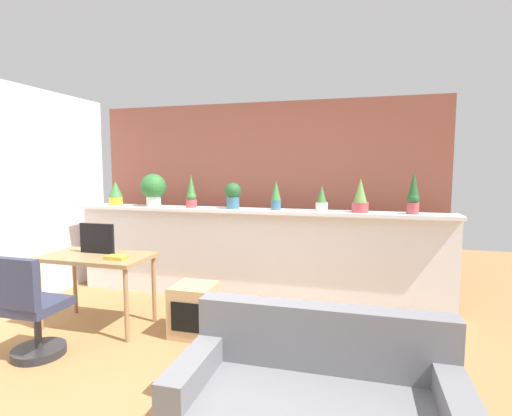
# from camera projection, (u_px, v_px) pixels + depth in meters

# --- Properties ---
(ground_plane) EXTENTS (12.00, 12.00, 0.00)m
(ground_plane) POSITION_uv_depth(u_px,v_px,m) (176.00, 387.00, 2.91)
(ground_plane) COLOR #9E7042
(divider_wall) EXTENTS (4.65, 0.16, 1.10)m
(divider_wall) POSITION_uv_depth(u_px,v_px,m) (251.00, 257.00, 4.77)
(divider_wall) COLOR silver
(divider_wall) RESTS_ON ground
(plant_shelf) EXTENTS (4.65, 0.35, 0.04)m
(plant_shelf) POSITION_uv_depth(u_px,v_px,m) (250.00, 211.00, 4.68)
(plant_shelf) COLOR silver
(plant_shelf) RESTS_ON divider_wall
(brick_wall_behind) EXTENTS (4.65, 0.10, 2.50)m
(brick_wall_behind) POSITION_uv_depth(u_px,v_px,m) (263.00, 196.00, 5.28)
(brick_wall_behind) COLOR brown
(brick_wall_behind) RESTS_ON ground
(potted_plant_0) EXTENTS (0.18, 0.18, 0.32)m
(potted_plant_0) POSITION_uv_depth(u_px,v_px,m) (116.00, 193.00, 5.18)
(potted_plant_0) COLOR gold
(potted_plant_0) RESTS_ON plant_shelf
(potted_plant_1) EXTENTS (0.33, 0.33, 0.42)m
(potted_plant_1) POSITION_uv_depth(u_px,v_px,m) (153.00, 188.00, 5.01)
(potted_plant_1) COLOR silver
(potted_plant_1) RESTS_ON plant_shelf
(potted_plant_2) EXTENTS (0.13, 0.13, 0.41)m
(potted_plant_2) POSITION_uv_depth(u_px,v_px,m) (191.00, 194.00, 4.84)
(potted_plant_2) COLOR #B7474C
(potted_plant_2) RESTS_ON plant_shelf
(potted_plant_3) EXTENTS (0.20, 0.20, 0.32)m
(potted_plant_3) POSITION_uv_depth(u_px,v_px,m) (233.00, 194.00, 4.71)
(potted_plant_3) COLOR #386B84
(potted_plant_3) RESTS_ON plant_shelf
(potted_plant_4) EXTENTS (0.12, 0.12, 0.35)m
(potted_plant_4) POSITION_uv_depth(u_px,v_px,m) (276.00, 195.00, 4.59)
(potted_plant_4) COLOR #386B84
(potted_plant_4) RESTS_ON plant_shelf
(potted_plant_5) EXTENTS (0.14, 0.14, 0.30)m
(potted_plant_5) POSITION_uv_depth(u_px,v_px,m) (322.00, 200.00, 4.43)
(potted_plant_5) COLOR silver
(potted_plant_5) RESTS_ON plant_shelf
(potted_plant_6) EXTENTS (0.18, 0.18, 0.38)m
(potted_plant_6) POSITION_uv_depth(u_px,v_px,m) (360.00, 197.00, 4.31)
(potted_plant_6) COLOR #B7474C
(potted_plant_6) RESTS_ON plant_shelf
(potted_plant_7) EXTENTS (0.13, 0.13, 0.45)m
(potted_plant_7) POSITION_uv_depth(u_px,v_px,m) (413.00, 195.00, 4.16)
(potted_plant_7) COLOR #B7474C
(potted_plant_7) RESTS_ON plant_shelf
(desk) EXTENTS (1.10, 0.60, 0.75)m
(desk) POSITION_uv_depth(u_px,v_px,m) (97.00, 263.00, 3.98)
(desk) COLOR #99754C
(desk) RESTS_ON ground
(tv_monitor) EXTENTS (0.39, 0.04, 0.31)m
(tv_monitor) POSITION_uv_depth(u_px,v_px,m) (97.00, 238.00, 4.05)
(tv_monitor) COLOR black
(tv_monitor) RESTS_ON desk
(office_chair) EXTENTS (0.45, 0.45, 0.91)m
(office_chair) POSITION_uv_depth(u_px,v_px,m) (31.00, 315.00, 3.32)
(office_chair) COLOR #262628
(office_chair) RESTS_ON ground
(side_cube_shelf) EXTENTS (0.40, 0.41, 0.50)m
(side_cube_shelf) POSITION_uv_depth(u_px,v_px,m) (194.00, 310.00, 3.81)
(side_cube_shelf) COLOR tan
(side_cube_shelf) RESTS_ON ground
(book_on_desk) EXTENTS (0.20, 0.13, 0.04)m
(book_on_desk) POSITION_uv_depth(u_px,v_px,m) (116.00, 258.00, 3.79)
(book_on_desk) COLOR gold
(book_on_desk) RESTS_ON desk
(couch) EXTENTS (1.57, 0.77, 0.80)m
(couch) POSITION_uv_depth(u_px,v_px,m) (316.00, 410.00, 2.18)
(couch) COLOR slate
(couch) RESTS_ON ground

